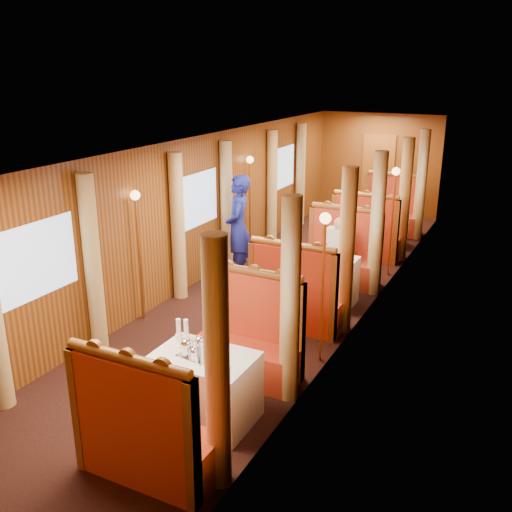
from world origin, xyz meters
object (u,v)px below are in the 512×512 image
Objects in this scene: banquette_mid_fwd at (296,300)px; table_far at (379,227)px; teapot_left at (186,350)px; teapot_back at (200,347)px; banquette_far_aft at (391,214)px; banquette_far_fwd at (366,237)px; banquette_near_aft at (249,343)px; rose_vase_mid at (325,247)px; teapot_right at (194,356)px; table_mid at (321,281)px; table_near at (204,387)px; banquette_mid_aft at (342,259)px; banquette_near_fwd at (145,437)px; rose_vase_far at (382,201)px; tea_tray at (195,355)px; fruit_plate at (221,365)px; steward at (238,228)px; passenger at (338,245)px.

table_far is (0.00, 4.51, -0.05)m from banquette_mid_fwd.
teapot_left reaches higher than teapot_back.
banquette_far_fwd is at bearing -90.00° from banquette_far_aft.
banquette_near_aft is 3.72× the size of rose_vase_mid.
teapot_right is at bearing -5.08° from teapot_left.
table_mid is 2.92× the size of rose_vase_mid.
teapot_right is at bearing -100.51° from table_near.
banquette_mid_aft is (0.00, 4.51, 0.05)m from table_near.
banquette_far_fwd is 6.13m from teapot_right.
teapot_left is at bearing 152.58° from teapot_right.
banquette_mid_aft is at bearing 90.00° from table_mid.
banquette_near_fwd is 3.50m from banquette_mid_fwd.
table_far is (0.00, 7.00, 0.00)m from table_near.
banquette_near_fwd is 1.02m from teapot_left.
banquette_mid_aft is 1.47m from banquette_far_fwd.
banquette_far_fwd is at bearing -90.65° from rose_vase_far.
rose_vase_far reaches higher than teapot_left.
teapot_left is 1.05× the size of teapot_back.
banquette_mid_fwd is at bearing 88.43° from tea_tray.
teapot_back is at bearing -91.64° from rose_vase_mid.
teapot_right is (0.12, -0.05, -0.02)m from teapot_left.
banquette_far_fwd is 3.72× the size of rose_vase_far.
steward reaches higher than fruit_plate.
passenger reaches higher than teapot_back.
banquette_near_fwd is at bearing -85.91° from tea_tray.
table_far is 7.53× the size of teapot_right.
table_far is (0.00, 3.50, 0.00)m from table_mid.
table_near is 7.00m from table_far.
teapot_left is 0.15m from teapot_back.
banquette_far_fwd is at bearing 90.00° from banquette_mid_aft.
teapot_back is at bearing -90.87° from passenger.
table_mid is 1.02m from banquette_mid_aft.
teapot_left is (-0.15, -0.09, 0.45)m from table_near.
banquette_near_fwd is 1.00× the size of banquette_mid_aft.
fruit_plate is (0.28, -3.62, 0.39)m from table_mid.
teapot_back is (-0.06, -6.96, 0.45)m from table_far.
rose_vase_mid is (0.06, 3.66, 0.12)m from teapot_right.
banquette_far_aft is (0.00, 3.50, 0.00)m from banquette_mid_aft.
banquette_far_fwd and banquette_far_aft have the same top height.
table_far is 2.92× the size of rose_vase_mid.
table_mid is 1.83m from steward.
teapot_right is (-0.03, -4.65, 0.38)m from banquette_mid_aft.
table_mid is 0.78× the size of banquette_mid_aft.
banquette_far_fwd is at bearing 90.83° from rose_vase_mid.
teapot_back is at bearing -90.82° from banquette_mid_aft.
steward reaches higher than table_near.
banquette_far_aft is at bearing 90.45° from rose_vase_mid.
teapot_right is 0.39× the size of rose_vase_mid.
steward reaches higher than teapot_back.
passenger is at bearing -90.24° from rose_vase_far.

